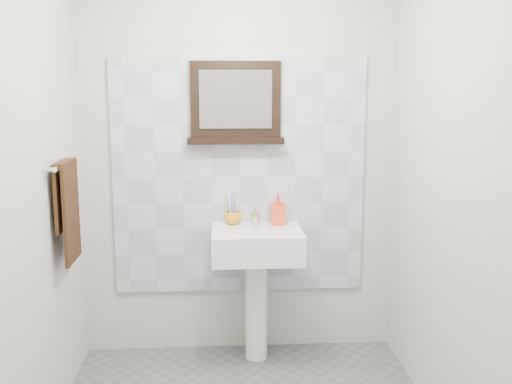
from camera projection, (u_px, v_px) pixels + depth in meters
back_wall at (239, 161)px, 3.81m from camera, size 2.00×0.01×2.50m
front_wall at (266, 263)px, 1.65m from camera, size 2.00×0.01×2.50m
left_wall at (23, 194)px, 2.67m from camera, size 0.01×2.20×2.50m
right_wall at (461, 190)px, 2.79m from camera, size 0.01×2.20×2.50m
splashback at (239, 177)px, 3.81m from camera, size 1.60×0.02×1.50m
pedestal_sink at (257, 258)px, 3.69m from camera, size 0.55×0.44×0.96m
toothbrush_cup at (233, 218)px, 3.78m from camera, size 0.13×0.13×0.08m
toothbrushes at (233, 205)px, 3.77m from camera, size 0.05×0.04×0.21m
soap_dispenser at (278, 209)px, 3.77m from camera, size 0.09×0.09×0.19m
framed_mirror at (236, 105)px, 3.70m from camera, size 0.60×0.11×0.51m
towel_bar at (64, 165)px, 3.17m from camera, size 0.07×0.40×0.03m
hand_towel at (68, 203)px, 3.21m from camera, size 0.06×0.30×0.55m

